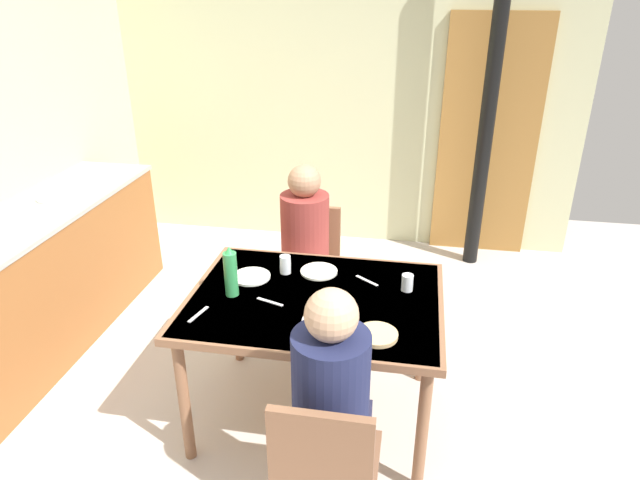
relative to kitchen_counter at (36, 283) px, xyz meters
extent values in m
plane|color=beige|center=(1.63, -0.41, -0.45)|extent=(6.47, 6.47, 0.00)
cube|color=beige|center=(1.63, 2.08, 0.98)|extent=(4.11, 0.10, 2.87)
cube|color=olive|center=(2.91, 2.00, 0.55)|extent=(0.80, 0.05, 2.00)
cylinder|color=black|center=(2.86, 1.73, 0.98)|extent=(0.12, 0.12, 2.87)
cube|color=#93572B|center=(0.00, 0.00, -0.02)|extent=(0.60, 2.24, 0.87)
cube|color=#9E9E99|center=(0.00, 0.00, 0.43)|extent=(0.61, 2.29, 0.03)
cylinder|color=#B7B7BC|center=(0.00, 0.34, 0.45)|extent=(0.21, 0.21, 0.01)
cube|color=brown|center=(1.88, -0.36, 0.28)|extent=(1.28, 0.96, 0.04)
cube|color=#EFAF6A|center=(1.88, -0.36, 0.30)|extent=(1.23, 0.92, 0.00)
cylinder|color=brown|center=(1.31, -0.78, -0.09)|extent=(0.06, 0.06, 0.72)
cylinder|color=brown|center=(2.45, -0.78, -0.09)|extent=(0.06, 0.06, 0.72)
cylinder|color=brown|center=(1.31, 0.05, -0.09)|extent=(0.06, 0.06, 0.72)
cylinder|color=brown|center=(2.45, 0.05, -0.09)|extent=(0.06, 0.06, 0.72)
cube|color=brown|center=(2.08, -1.13, 0.00)|extent=(0.40, 0.40, 0.04)
cube|color=brown|center=(2.08, -1.31, 0.21)|extent=(0.38, 0.04, 0.42)
cylinder|color=brown|center=(1.91, -0.96, -0.25)|extent=(0.04, 0.04, 0.41)
cube|color=brown|center=(1.69, 0.40, 0.00)|extent=(0.40, 0.40, 0.04)
cube|color=brown|center=(1.69, 0.58, 0.21)|extent=(0.38, 0.04, 0.42)
cylinder|color=brown|center=(1.86, 0.23, -0.25)|extent=(0.04, 0.04, 0.41)
cylinder|color=brown|center=(1.52, 0.23, -0.25)|extent=(0.04, 0.04, 0.41)
cylinder|color=brown|center=(1.86, 0.57, -0.25)|extent=(0.04, 0.04, 0.41)
cylinder|color=brown|center=(1.52, 0.57, -0.25)|extent=(0.04, 0.04, 0.41)
cube|color=#252743|center=(2.08, -0.97, 0.06)|extent=(0.30, 0.22, 0.12)
cylinder|color=#1E2347|center=(2.08, -1.08, 0.32)|extent=(0.30, 0.30, 0.52)
sphere|color=tan|center=(2.08, -1.08, 0.67)|extent=(0.20, 0.20, 0.20)
cube|color=maroon|center=(1.69, 0.24, 0.06)|extent=(0.30, 0.22, 0.12)
cylinder|color=maroon|center=(1.69, 0.35, 0.32)|extent=(0.30, 0.30, 0.52)
sphere|color=#A87A5B|center=(1.69, 0.35, 0.67)|extent=(0.20, 0.20, 0.20)
cylinder|color=#349750|center=(1.47, -0.41, 0.42)|extent=(0.07, 0.07, 0.23)
cone|color=green|center=(1.47, -0.41, 0.56)|extent=(0.05, 0.05, 0.04)
cylinder|color=white|center=(1.97, -0.58, 0.31)|extent=(0.21, 0.21, 0.01)
cylinder|color=white|center=(1.86, -0.10, 0.31)|extent=(0.20, 0.20, 0.01)
cylinder|color=white|center=(1.51, -0.22, 0.31)|extent=(0.20, 0.20, 0.01)
cylinder|color=silver|center=(2.34, -0.21, 0.35)|extent=(0.06, 0.06, 0.09)
cylinder|color=silver|center=(1.68, -0.14, 0.36)|extent=(0.06, 0.06, 0.10)
cylinder|color=#DBB77A|center=(2.22, -0.65, 0.31)|extent=(0.19, 0.19, 0.02)
cube|color=silver|center=(1.36, -0.62, 0.31)|extent=(0.05, 0.15, 0.00)
cube|color=silver|center=(1.67, -0.45, 0.31)|extent=(0.15, 0.06, 0.00)
cube|color=silver|center=(2.12, -0.15, 0.31)|extent=(0.13, 0.10, 0.00)
camera|label=1|loc=(2.33, -2.75, 1.75)|focal=31.36mm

